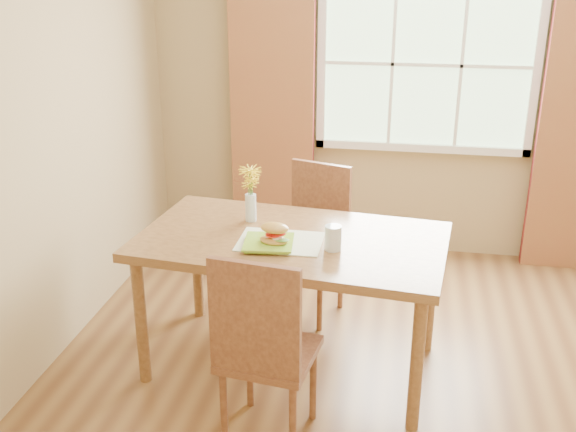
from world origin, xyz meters
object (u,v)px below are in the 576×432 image
(croissant_sandwich, at_px, (274,234))
(water_glass, at_px, (333,238))
(chair_near, at_px, (263,345))
(chair_far, at_px, (314,233))
(dining_table, at_px, (292,251))
(flower_vase, at_px, (251,187))

(croissant_sandwich, bearing_deg, water_glass, 15.06)
(chair_near, distance_m, chair_far, 1.41)
(dining_table, distance_m, croissant_sandwich, 0.23)
(dining_table, bearing_deg, chair_far, 93.88)
(flower_vase, bearing_deg, water_glass, -32.33)
(chair_far, distance_m, flower_vase, 0.75)
(chair_near, relative_size, water_glass, 7.73)
(chair_far, distance_m, croissant_sandwich, 0.92)
(dining_table, height_order, flower_vase, flower_vase)
(croissant_sandwich, xyz_separation_m, flower_vase, (-0.21, 0.35, 0.13))
(chair_far, xyz_separation_m, flower_vase, (-0.30, -0.50, 0.47))
(croissant_sandwich, distance_m, water_glass, 0.31)
(dining_table, relative_size, chair_near, 1.70)
(chair_near, distance_m, croissant_sandwich, 0.65)
(dining_table, xyz_separation_m, flower_vase, (-0.27, 0.20, 0.29))
(chair_near, bearing_deg, dining_table, 96.77)
(dining_table, bearing_deg, chair_near, -84.99)
(croissant_sandwich, distance_m, flower_vase, 0.43)
(croissant_sandwich, relative_size, water_glass, 1.31)
(chair_far, relative_size, croissant_sandwich, 5.72)
(chair_far, bearing_deg, water_glass, -58.06)
(water_glass, distance_m, flower_vase, 0.63)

